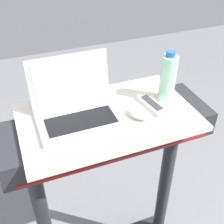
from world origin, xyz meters
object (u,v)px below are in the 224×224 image
(water_bottle, at_px, (168,78))
(tv_remote, at_px, (152,105))
(laptop, at_px, (77,107))
(computer_mouse, at_px, (138,114))

(water_bottle, relative_size, tv_remote, 1.36)
(laptop, distance_m, tv_remote, 0.32)
(computer_mouse, bearing_deg, laptop, 131.14)
(computer_mouse, bearing_deg, water_bottle, -2.61)
(computer_mouse, xyz_separation_m, water_bottle, (0.17, 0.08, 0.09))
(water_bottle, xyz_separation_m, tv_remote, (-0.09, -0.04, -0.09))
(laptop, xyz_separation_m, tv_remote, (0.31, -0.05, -0.04))
(computer_mouse, relative_size, water_bottle, 0.44)
(computer_mouse, distance_m, water_bottle, 0.21)
(tv_remote, bearing_deg, computer_mouse, -153.57)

